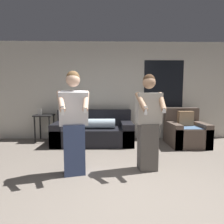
{
  "coord_description": "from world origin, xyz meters",
  "views": [
    {
      "loc": [
        -0.26,
        -1.94,
        1.25
      ],
      "look_at": [
        -0.21,
        0.81,
        0.97
      ],
      "focal_mm": 28.0,
      "sensor_mm": 36.0,
      "label": 1
    }
  ],
  "objects": [
    {
      "name": "side_table",
      "position": [
        -2.0,
        2.74,
        0.59
      ],
      "size": [
        0.46,
        0.44,
        0.87
      ],
      "color": "black",
      "rests_on": "ground_plane"
    },
    {
      "name": "couch",
      "position": [
        -0.65,
        2.51,
        0.3
      ],
      "size": [
        1.97,
        0.96,
        0.84
      ],
      "color": "black",
      "rests_on": "ground_plane"
    },
    {
      "name": "wall_back",
      "position": [
        0.02,
        3.02,
        1.35
      ],
      "size": [
        6.71,
        0.07,
        2.7
      ],
      "color": "beige",
      "rests_on": "ground_plane"
    },
    {
      "name": "person_right",
      "position": [
        0.39,
        0.87,
        0.8
      ],
      "size": [
        0.46,
        0.48,
        1.58
      ],
      "color": "#56514C",
      "rests_on": "ground_plane"
    },
    {
      "name": "armchair",
      "position": [
        1.65,
        2.31,
        0.32
      ],
      "size": [
        0.87,
        0.88,
        0.9
      ],
      "color": "brown",
      "rests_on": "ground_plane"
    },
    {
      "name": "person_left",
      "position": [
        -0.8,
        0.72,
        0.8
      ],
      "size": [
        0.5,
        0.55,
        1.6
      ],
      "color": "#384770",
      "rests_on": "ground_plane"
    },
    {
      "name": "ground_plane",
      "position": [
        0.0,
        0.0,
        0.0
      ],
      "size": [
        14.0,
        14.0,
        0.0
      ],
      "primitive_type": "plane",
      "color": "slate"
    }
  ]
}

